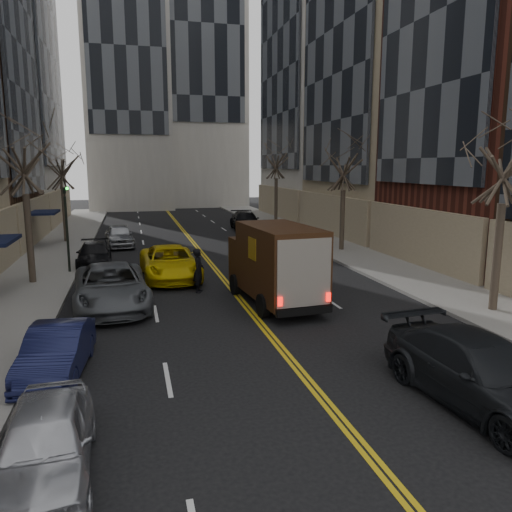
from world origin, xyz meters
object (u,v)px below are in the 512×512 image
at_px(observer_sedan, 481,373).
at_px(pedestrian, 199,270).
at_px(taxi, 170,263).
at_px(ups_truck, 275,264).

relative_size(observer_sedan, pedestrian, 2.94).
bearing_deg(observer_sedan, taxi, 106.56).
bearing_deg(ups_truck, pedestrian, 130.65).
distance_m(observer_sedan, taxi, 16.13).
xyz_separation_m(observer_sedan, taxi, (-5.90, 15.01, -0.01)).
xyz_separation_m(ups_truck, taxi, (-3.71, 5.61, -0.82)).
bearing_deg(ups_truck, taxi, 118.36).
bearing_deg(pedestrian, ups_truck, -116.70).
relative_size(ups_truck, pedestrian, 3.12).
bearing_deg(taxi, pedestrian, -73.65).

